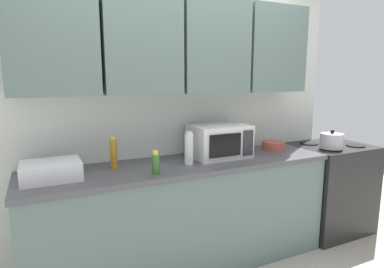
{
  "coord_description": "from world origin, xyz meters",
  "views": [
    {
      "loc": [
        -1.03,
        -2.58,
        1.57
      ],
      "look_at": [
        0.09,
        -0.25,
        1.12
      ],
      "focal_mm": 30.02,
      "sensor_mm": 36.0,
      "label": 1
    }
  ],
  "objects_px": {
    "bottle_green_oil": "(156,163)",
    "dish_rack": "(51,170)",
    "bottle_amber_vinegar": "(114,153)",
    "bowl_ceramic_small": "(274,146)",
    "microwave": "(219,141)",
    "stove_range": "(329,187)",
    "bottle_white_jar": "(189,148)",
    "bottle_spice_jar": "(246,141)",
    "kettle": "(332,141)"
  },
  "relations": [
    {
      "from": "stove_range",
      "to": "bottle_amber_vinegar",
      "type": "distance_m",
      "value": 2.26
    },
    {
      "from": "bottle_spice_jar",
      "to": "bottle_white_jar",
      "type": "relative_size",
      "value": 0.67
    },
    {
      "from": "bottle_green_oil",
      "to": "dish_rack",
      "type": "bearing_deg",
      "value": 164.33
    },
    {
      "from": "microwave",
      "to": "bottle_green_oil",
      "type": "height_order",
      "value": "microwave"
    },
    {
      "from": "bottle_spice_jar",
      "to": "kettle",
      "type": "bearing_deg",
      "value": -27.07
    },
    {
      "from": "bottle_spice_jar",
      "to": "bottle_white_jar",
      "type": "distance_m",
      "value": 0.77
    },
    {
      "from": "microwave",
      "to": "bottle_white_jar",
      "type": "distance_m",
      "value": 0.36
    },
    {
      "from": "bottle_green_oil",
      "to": "bottle_spice_jar",
      "type": "xyz_separation_m",
      "value": [
        1.04,
        0.4,
        0.0
      ]
    },
    {
      "from": "microwave",
      "to": "dish_rack",
      "type": "relative_size",
      "value": 1.26
    },
    {
      "from": "microwave",
      "to": "bowl_ceramic_small",
      "type": "bearing_deg",
      "value": 2.12
    },
    {
      "from": "kettle",
      "to": "bowl_ceramic_small",
      "type": "relative_size",
      "value": 0.98
    },
    {
      "from": "stove_range",
      "to": "bottle_white_jar",
      "type": "bearing_deg",
      "value": -178.69
    },
    {
      "from": "microwave",
      "to": "bottle_white_jar",
      "type": "height_order",
      "value": "microwave"
    },
    {
      "from": "stove_range",
      "to": "bottle_spice_jar",
      "type": "relative_size",
      "value": 5.18
    },
    {
      "from": "bottle_green_oil",
      "to": "bowl_ceramic_small",
      "type": "bearing_deg",
      "value": 11.8
    },
    {
      "from": "bottle_white_jar",
      "to": "bowl_ceramic_small",
      "type": "relative_size",
      "value": 1.21
    },
    {
      "from": "stove_range",
      "to": "bottle_spice_jar",
      "type": "height_order",
      "value": "bottle_spice_jar"
    },
    {
      "from": "stove_range",
      "to": "bottle_spice_jar",
      "type": "bearing_deg",
      "value": 165.53
    },
    {
      "from": "kettle",
      "to": "bottle_white_jar",
      "type": "height_order",
      "value": "bottle_white_jar"
    },
    {
      "from": "stove_range",
      "to": "bottle_white_jar",
      "type": "height_order",
      "value": "bottle_white_jar"
    },
    {
      "from": "stove_range",
      "to": "dish_rack",
      "type": "height_order",
      "value": "dish_rack"
    },
    {
      "from": "microwave",
      "to": "bottle_amber_vinegar",
      "type": "bearing_deg",
      "value": 178.94
    },
    {
      "from": "bottle_spice_jar",
      "to": "bottle_white_jar",
      "type": "xyz_separation_m",
      "value": [
        -0.72,
        -0.27,
        0.05
      ]
    },
    {
      "from": "microwave",
      "to": "bottle_white_jar",
      "type": "bearing_deg",
      "value": -161.81
    },
    {
      "from": "kettle",
      "to": "bottle_green_oil",
      "type": "distance_m",
      "value": 1.77
    },
    {
      "from": "stove_range",
      "to": "bottle_spice_jar",
      "type": "xyz_separation_m",
      "value": [
        -0.9,
        0.23,
        0.53
      ]
    },
    {
      "from": "bottle_amber_vinegar",
      "to": "bottle_green_oil",
      "type": "bearing_deg",
      "value": -47.34
    },
    {
      "from": "bowl_ceramic_small",
      "to": "bottle_amber_vinegar",
      "type": "bearing_deg",
      "value": -179.77
    },
    {
      "from": "stove_range",
      "to": "kettle",
      "type": "xyz_separation_m",
      "value": [
        -0.17,
        -0.14,
        0.53
      ]
    },
    {
      "from": "bottle_white_jar",
      "to": "bottle_spice_jar",
      "type": "bearing_deg",
      "value": 20.36
    },
    {
      "from": "kettle",
      "to": "stove_range",
      "type": "bearing_deg",
      "value": 39.47
    },
    {
      "from": "bottle_amber_vinegar",
      "to": "stove_range",
      "type": "bearing_deg",
      "value": -2.38
    },
    {
      "from": "stove_range",
      "to": "bottle_green_oil",
      "type": "height_order",
      "value": "bottle_green_oil"
    },
    {
      "from": "bottle_amber_vinegar",
      "to": "bowl_ceramic_small",
      "type": "bearing_deg",
      "value": 0.23
    },
    {
      "from": "bottle_green_oil",
      "to": "bottle_white_jar",
      "type": "height_order",
      "value": "bottle_white_jar"
    },
    {
      "from": "stove_range",
      "to": "kettle",
      "type": "height_order",
      "value": "kettle"
    },
    {
      "from": "bottle_amber_vinegar",
      "to": "bowl_ceramic_small",
      "type": "relative_size",
      "value": 1.12
    },
    {
      "from": "stove_range",
      "to": "dish_rack",
      "type": "distance_m",
      "value": 2.67
    },
    {
      "from": "microwave",
      "to": "bottle_spice_jar",
      "type": "bearing_deg",
      "value": 22.2
    },
    {
      "from": "bottle_white_jar",
      "to": "kettle",
      "type": "bearing_deg",
      "value": -4.06
    },
    {
      "from": "bottle_green_oil",
      "to": "bottle_amber_vinegar",
      "type": "bearing_deg",
      "value": 132.66
    },
    {
      "from": "bottle_spice_jar",
      "to": "bowl_ceramic_small",
      "type": "bearing_deg",
      "value": -30.51
    },
    {
      "from": "kettle",
      "to": "dish_rack",
      "type": "distance_m",
      "value": 2.45
    },
    {
      "from": "dish_rack",
      "to": "bottle_amber_vinegar",
      "type": "distance_m",
      "value": 0.44
    },
    {
      "from": "kettle",
      "to": "microwave",
      "type": "xyz_separation_m",
      "value": [
        -1.11,
        0.21,
        0.06
      ]
    },
    {
      "from": "bottle_amber_vinegar",
      "to": "bottle_spice_jar",
      "type": "relative_size",
      "value": 1.38
    },
    {
      "from": "bowl_ceramic_small",
      "to": "microwave",
      "type": "bearing_deg",
      "value": -177.88
    },
    {
      "from": "dish_rack",
      "to": "bottle_amber_vinegar",
      "type": "relative_size",
      "value": 1.56
    },
    {
      "from": "microwave",
      "to": "bottle_spice_jar",
      "type": "relative_size",
      "value": 2.73
    },
    {
      "from": "kettle",
      "to": "microwave",
      "type": "bearing_deg",
      "value": 169.1
    }
  ]
}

